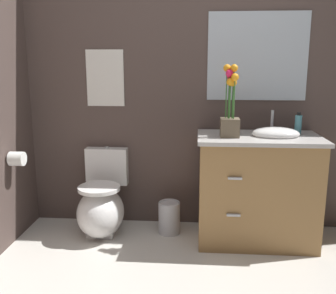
# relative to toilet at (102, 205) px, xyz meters

# --- Properties ---
(wall_back) EXTENTS (4.34, 0.05, 2.50)m
(wall_back) POSITION_rel_toilet_xyz_m (0.93, 0.30, 1.01)
(wall_back) COLOR #4C3D38
(wall_back) RESTS_ON ground_plane
(toilet) EXTENTS (0.38, 0.59, 0.69)m
(toilet) POSITION_rel_toilet_xyz_m (0.00, 0.00, 0.00)
(toilet) COLOR white
(toilet) RESTS_ON ground_plane
(vanity_cabinet) EXTENTS (0.94, 0.56, 1.03)m
(vanity_cabinet) POSITION_rel_toilet_xyz_m (1.26, -0.03, 0.20)
(vanity_cabinet) COLOR #9E7242
(vanity_cabinet) RESTS_ON ground_plane
(flower_vase) EXTENTS (0.14, 0.14, 0.54)m
(flower_vase) POSITION_rel_toilet_xyz_m (1.02, -0.07, 0.80)
(flower_vase) COLOR brown
(flower_vase) RESTS_ON vanity_cabinet
(soap_bottle) EXTENTS (0.05, 0.05, 0.17)m
(soap_bottle) POSITION_rel_toilet_xyz_m (1.56, 0.07, 0.69)
(soap_bottle) COLOR teal
(soap_bottle) RESTS_ON vanity_cabinet
(trash_bin) EXTENTS (0.18, 0.18, 0.27)m
(trash_bin) POSITION_rel_toilet_xyz_m (0.56, 0.05, -0.11)
(trash_bin) COLOR #B7B7BC
(trash_bin) RESTS_ON ground_plane
(wall_poster) EXTENTS (0.32, 0.01, 0.47)m
(wall_poster) POSITION_rel_toilet_xyz_m (-0.00, 0.27, 1.03)
(wall_poster) COLOR silver
(wall_mirror) EXTENTS (0.80, 0.01, 0.70)m
(wall_mirror) POSITION_rel_toilet_xyz_m (1.25, 0.27, 1.21)
(wall_mirror) COLOR #B2BCC6
(toilet_paper_roll) EXTENTS (0.11, 0.11, 0.11)m
(toilet_paper_roll) POSITION_rel_toilet_xyz_m (-0.60, -0.20, 0.44)
(toilet_paper_roll) COLOR white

